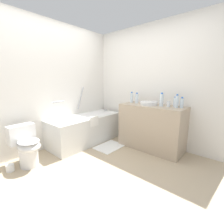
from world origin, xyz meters
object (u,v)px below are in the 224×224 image
bathtub (86,128)px  water_bottle_0 (137,98)px  sink_faucet (153,103)px  water_bottle_5 (175,102)px  toilet_paper_roll (10,168)px  toilet (27,146)px  drinking_glass_0 (168,104)px  water_bottle_1 (132,98)px  water_bottle_2 (162,100)px  sink_basin (149,103)px  water_bottle_4 (182,103)px  water_bottle_3 (177,102)px  bath_mat (109,147)px

bathtub → water_bottle_0: (0.67, -0.87, 0.67)m
sink_faucet → water_bottle_5: water_bottle_5 is taller
bathtub → toilet_paper_roll: size_ratio=14.93×
toilet_paper_roll → sink_faucet: bearing=-25.9°
toilet → drinking_glass_0: drinking_glass_0 is taller
drinking_glass_0 → toilet_paper_roll: drinking_glass_0 is taller
bathtub → water_bottle_1: bathtub is taller
water_bottle_1 → water_bottle_5: size_ratio=1.20×
water_bottle_5 → drinking_glass_0: (-0.07, 0.09, -0.04)m
water_bottle_1 → toilet_paper_roll: size_ratio=2.09×
water_bottle_2 → sink_basin: bearing=91.4°
water_bottle_4 → sink_basin: bearing=96.6°
sink_faucet → water_bottle_3: size_ratio=0.64×
bathtub → water_bottle_1: (0.68, -0.73, 0.67)m
sink_faucet → water_bottle_0: 0.35m
sink_basin → toilet_paper_roll: bearing=152.1°
toilet → water_bottle_0: 2.20m
toilet_paper_roll → drinking_glass_0: bearing=-35.0°
bathtub → water_bottle_5: (0.71, -1.64, 0.65)m
sink_basin → sink_faucet: bearing=0.0°
water_bottle_0 → drinking_glass_0: water_bottle_0 is taller
water_bottle_0 → water_bottle_4: bearing=-89.0°
drinking_glass_0 → water_bottle_4: bearing=-77.8°
sink_faucet → water_bottle_2: 0.33m
drinking_glass_0 → water_bottle_5: bearing=-52.6°
sink_faucet → water_bottle_1: size_ratio=0.66×
bathtub → water_bottle_0: bathtub is taller
water_bottle_2 → toilet_paper_roll: water_bottle_2 is taller
toilet → water_bottle_4: 2.67m
drinking_glass_0 → toilet: bearing=141.9°
water_bottle_3 → bath_mat: bearing=115.5°
water_bottle_3 → toilet_paper_roll: water_bottle_3 is taller
water_bottle_0 → water_bottle_4: 0.90m
sink_faucet → water_bottle_4: (-0.13, -0.59, 0.06)m
toilet → water_bottle_3: 2.60m
water_bottle_5 → drinking_glass_0: size_ratio=1.85×
toilet → bath_mat: toilet is taller
water_bottle_2 → drinking_glass_0: (0.02, -0.13, -0.07)m
sink_basin → water_bottle_1: (0.07, 0.44, 0.07)m
sink_basin → toilet_paper_roll: (-2.13, 1.13, -0.86)m
water_bottle_4 → toilet_paper_roll: size_ratio=1.74×
toilet → toilet_paper_roll: (-0.25, 0.02, -0.28)m
toilet_paper_roll → bath_mat: bearing=-18.4°
water_bottle_1 → water_bottle_3: bearing=-92.3°
water_bottle_1 → bath_mat: water_bottle_1 is taller
toilet → water_bottle_3: (1.91, -1.63, 0.66)m
water_bottle_3 → water_bottle_5: (0.07, 0.05, -0.02)m
water_bottle_0 → water_bottle_3: bearing=-91.9°
water_bottle_2 → drinking_glass_0: bearing=-82.5°
bathtub → water_bottle_1: bearing=-46.8°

